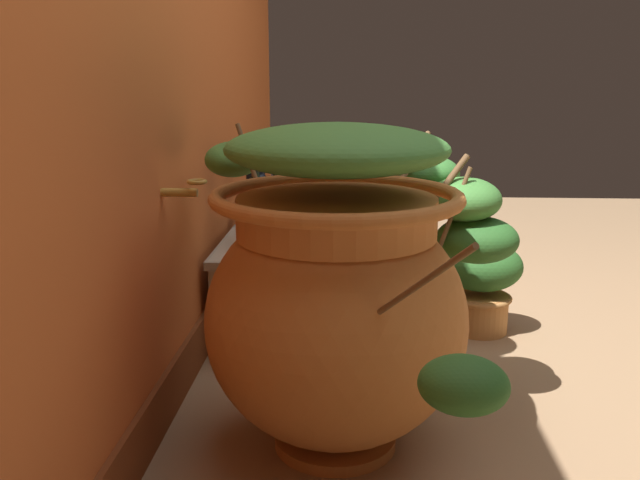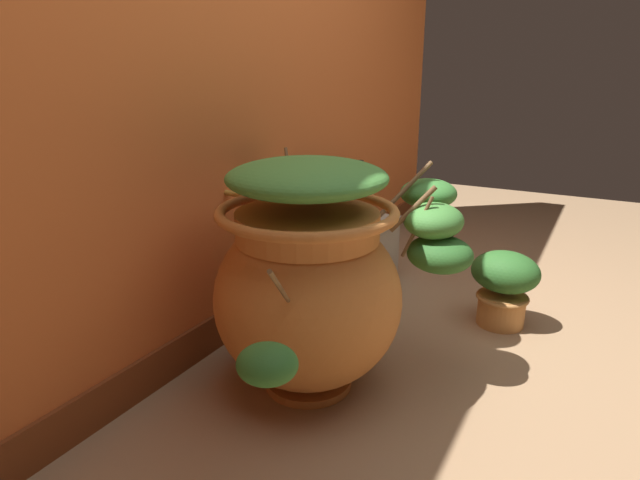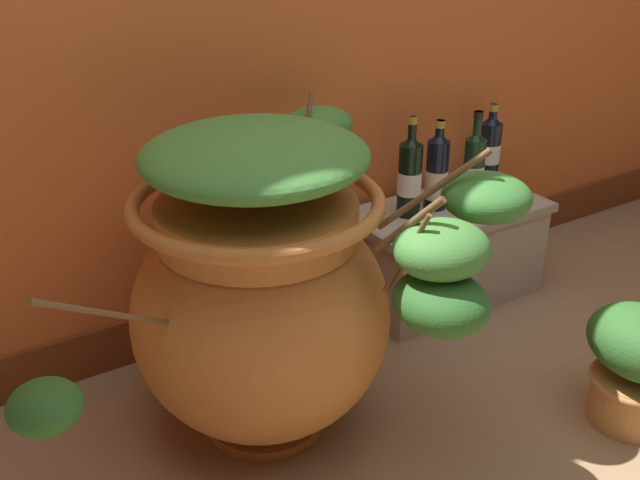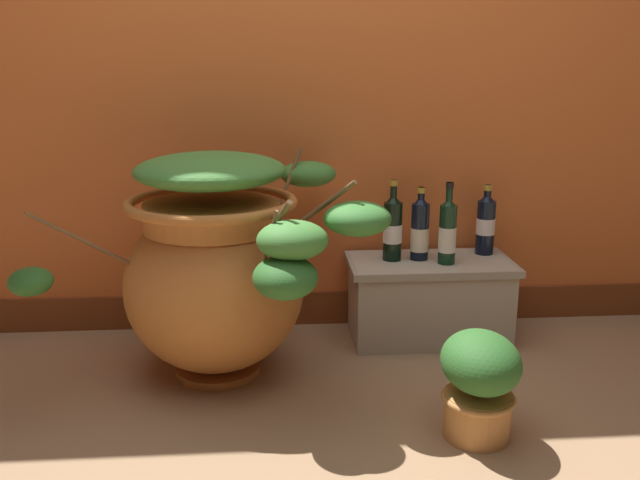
% 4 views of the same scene
% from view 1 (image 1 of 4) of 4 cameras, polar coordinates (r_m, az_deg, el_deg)
% --- Properties ---
extents(ground_plane, '(7.00, 7.00, 0.00)m').
position_cam_1_polar(ground_plane, '(2.29, 17.45, -11.78)').
color(ground_plane, '#9E7A56').
extents(terracotta_urn, '(1.27, 0.92, 0.85)m').
position_cam_1_polar(terracotta_urn, '(1.73, 1.84, -4.04)').
color(terracotta_urn, '#C17033').
rests_on(terracotta_urn, ground_plane).
extents(stone_ledge, '(0.70, 0.36, 0.35)m').
position_cam_1_polar(stone_ledge, '(2.66, -4.18, -3.29)').
color(stone_ledge, '#B2A893').
rests_on(stone_ledge, ground_plane).
extents(wine_bottle_left, '(0.08, 0.08, 0.34)m').
position_cam_1_polar(wine_bottle_left, '(2.43, -5.40, 2.52)').
color(wine_bottle_left, black).
rests_on(wine_bottle_left, stone_ledge).
extents(wine_bottle_middle, '(0.08, 0.08, 0.31)m').
position_cam_1_polar(wine_bottle_middle, '(2.85, -5.43, 4.07)').
color(wine_bottle_middle, black).
rests_on(wine_bottle_middle, stone_ledge).
extents(wine_bottle_right, '(0.08, 0.08, 0.31)m').
position_cam_1_polar(wine_bottle_right, '(2.55, -4.99, 2.74)').
color(wine_bottle_right, black).
rests_on(wine_bottle_right, stone_ledge).
extents(wine_bottle_back, '(0.07, 0.07, 0.34)m').
position_cam_1_polar(wine_bottle_back, '(2.64, -3.20, 3.30)').
color(wine_bottle_back, black).
rests_on(wine_bottle_back, stone_ledge).
extents(potted_shrub, '(0.25, 0.30, 0.35)m').
position_cam_1_polar(potted_shrub, '(2.65, 13.45, -3.46)').
color(potted_shrub, '#D68E4C').
rests_on(potted_shrub, ground_plane).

